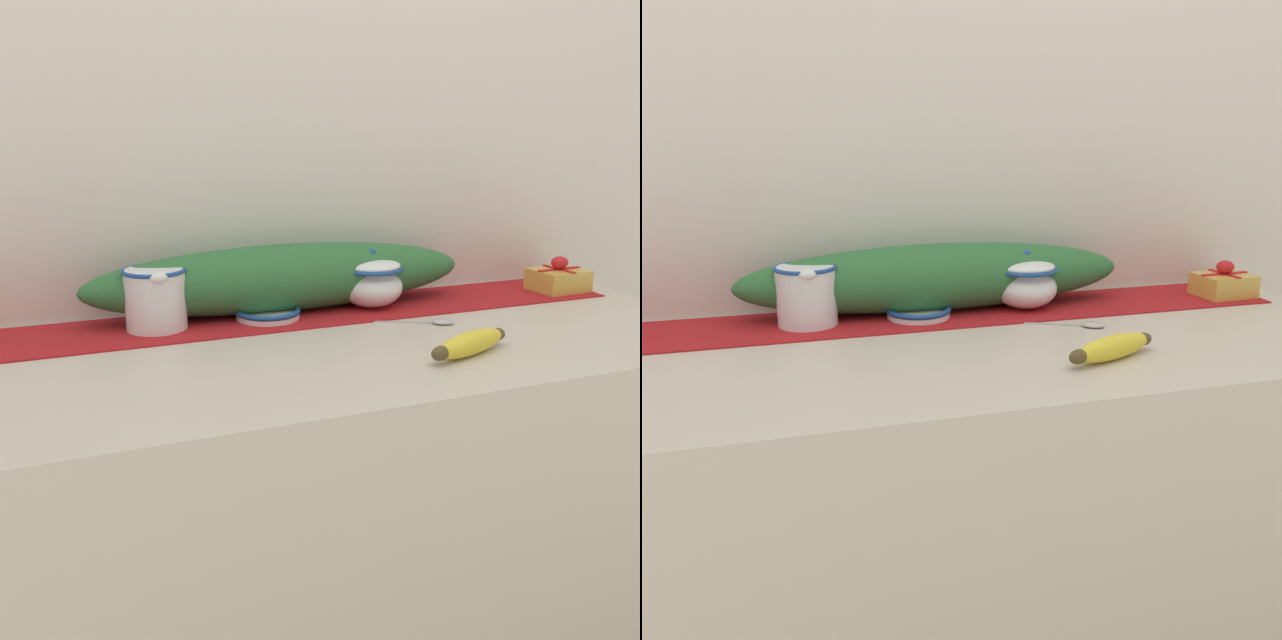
% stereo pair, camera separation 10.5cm
% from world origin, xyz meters
% --- Properties ---
extents(countertop, '(1.53, 0.61, 0.89)m').
position_xyz_m(countertop, '(0.00, 0.00, 0.45)').
color(countertop, beige).
rests_on(countertop, ground_plane).
extents(back_wall, '(2.33, 0.04, 2.40)m').
position_xyz_m(back_wall, '(0.00, 0.33, 1.20)').
color(back_wall, silver).
rests_on(back_wall, ground_plane).
extents(table_runner, '(1.41, 0.21, 0.00)m').
position_xyz_m(table_runner, '(0.00, 0.19, 0.90)').
color(table_runner, '#A8191E').
rests_on(table_runner, countertop).
extents(cream_pitcher, '(0.12, 0.14, 0.12)m').
position_xyz_m(cream_pitcher, '(-0.26, 0.19, 0.96)').
color(cream_pitcher, white).
rests_on(cream_pitcher, countertop).
extents(sugar_bowl, '(0.13, 0.13, 0.12)m').
position_xyz_m(sugar_bowl, '(0.18, 0.19, 0.95)').
color(sugar_bowl, white).
rests_on(sugar_bowl, countertop).
extents(small_dish, '(0.13, 0.13, 0.02)m').
position_xyz_m(small_dish, '(-0.05, 0.18, 0.91)').
color(small_dish, white).
rests_on(small_dish, countertop).
extents(banana, '(0.19, 0.10, 0.04)m').
position_xyz_m(banana, '(0.20, -0.15, 0.91)').
color(banana, yellow).
rests_on(banana, countertop).
extents(spoon, '(0.14, 0.09, 0.01)m').
position_xyz_m(spoon, '(0.25, 0.03, 0.90)').
color(spoon, '#B7B7BC').
rests_on(spoon, countertop).
extents(gift_box, '(0.12, 0.10, 0.08)m').
position_xyz_m(gift_box, '(0.64, 0.17, 0.92)').
color(gift_box, gold).
rests_on(gift_box, countertop).
extents(poinsettia_garland, '(0.80, 0.15, 0.14)m').
position_xyz_m(poinsettia_garland, '(0.00, 0.23, 0.97)').
color(poinsettia_garland, '#2D6B38').
rests_on(poinsettia_garland, countertop).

